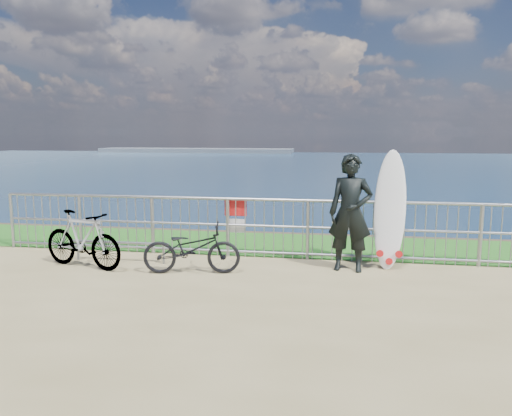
% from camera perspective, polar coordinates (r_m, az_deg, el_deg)
% --- Properties ---
extents(grass_strip, '(120.00, 120.00, 0.00)m').
position_cam_1_polar(grass_strip, '(10.50, 0.80, -4.11)').
color(grass_strip, '#1C5C19').
rests_on(grass_strip, ground).
extents(seascape, '(260.00, 260.00, 5.00)m').
position_cam_1_polar(seascape, '(161.52, -6.78, 6.35)').
color(seascape, brown).
rests_on(seascape, ground).
extents(railing, '(10.06, 0.10, 1.13)m').
position_cam_1_polar(railing, '(9.32, -0.14, -2.18)').
color(railing, '#919398').
rests_on(railing, ground).
extents(surfer, '(0.77, 0.56, 1.98)m').
position_cam_1_polar(surfer, '(8.51, 10.74, -0.56)').
color(surfer, black).
rests_on(surfer, ground).
extents(surfboard, '(0.61, 0.56, 2.05)m').
position_cam_1_polar(surfboard, '(8.87, 15.04, -0.64)').
color(surfboard, white).
rests_on(surfboard, ground).
extents(bicycle_near, '(1.68, 0.84, 0.85)m').
position_cam_1_polar(bicycle_near, '(8.36, -7.37, -4.61)').
color(bicycle_near, black).
rests_on(bicycle_near, ground).
extents(bicycle_far, '(1.73, 0.91, 1.00)m').
position_cam_1_polar(bicycle_far, '(9.12, -19.22, -3.40)').
color(bicycle_far, black).
rests_on(bicycle_far, ground).
extents(bike_rack, '(1.85, 0.05, 0.38)m').
position_cam_1_polar(bike_rack, '(9.36, -15.29, -4.08)').
color(bike_rack, '#919398').
rests_on(bike_rack, ground).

